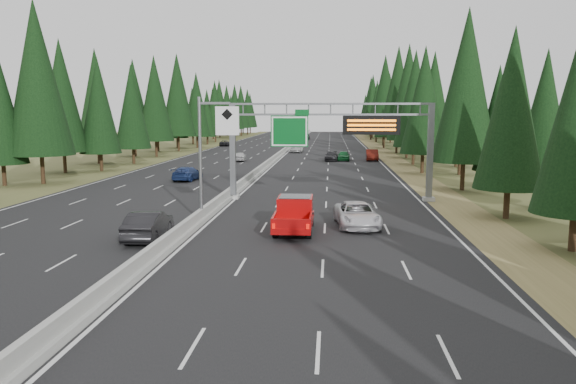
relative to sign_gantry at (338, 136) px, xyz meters
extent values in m
cube|color=black|center=(-8.92, 45.12, -5.23)|extent=(32.00, 260.00, 0.08)
cube|color=olive|center=(8.88, 45.12, -5.24)|extent=(3.60, 260.00, 0.06)
cube|color=#4F5728|center=(-26.72, 45.12, -5.24)|extent=(3.60, 260.00, 0.06)
cube|color=gray|center=(-8.92, 45.12, -5.04)|extent=(0.70, 260.00, 0.30)
cube|color=gray|center=(-8.92, 45.12, -4.64)|extent=(0.30, 260.00, 0.60)
cube|color=slate|center=(-8.57, 0.12, -1.29)|extent=(0.45, 0.45, 7.80)
cube|color=gray|center=(-8.57, 0.12, -5.04)|extent=(0.90, 0.90, 0.30)
cube|color=slate|center=(7.28, 0.12, -1.29)|extent=(0.45, 0.45, 7.80)
cube|color=gray|center=(7.28, 0.12, -5.04)|extent=(0.90, 0.90, 0.30)
cube|color=slate|center=(-0.64, 0.12, 2.53)|extent=(15.85, 0.35, 0.16)
cube|color=slate|center=(-0.64, 0.12, 1.69)|extent=(15.85, 0.35, 0.16)
cube|color=#054C19|center=(-3.92, -0.13, 0.36)|extent=(3.00, 0.10, 2.50)
cube|color=silver|center=(-3.92, -0.19, 0.36)|extent=(2.85, 0.02, 2.35)
cube|color=#054C19|center=(-2.92, -0.13, 1.86)|extent=(1.10, 0.10, 0.45)
cube|color=black|center=(2.58, -0.18, 0.86)|extent=(4.50, 0.40, 1.50)
cube|color=orange|center=(2.58, -0.40, 1.21)|extent=(3.80, 0.02, 0.18)
cube|color=orange|center=(2.58, -0.40, 0.86)|extent=(3.80, 0.02, 0.18)
cube|color=orange|center=(2.58, -0.40, 0.51)|extent=(3.80, 0.02, 0.18)
cylinder|color=slate|center=(-8.92, -9.88, -1.19)|extent=(0.20, 0.20, 8.00)
cube|color=gray|center=(-8.92, -9.88, -5.09)|extent=(0.50, 0.50, 0.20)
cube|color=slate|center=(-7.92, -9.88, 2.41)|extent=(2.00, 0.15, 0.15)
cube|color=silver|center=(-7.12, -10.00, 1.31)|extent=(1.50, 0.06, 1.80)
cylinder|color=black|center=(11.87, -15.87, -4.28)|extent=(0.40, 0.40, 1.97)
cylinder|color=black|center=(11.27, -6.80, -4.25)|extent=(0.40, 0.40, 2.04)
cone|color=black|center=(11.27, -6.80, 2.12)|extent=(4.58, 4.58, 10.69)
cylinder|color=black|center=(14.83, -2.91, -4.33)|extent=(0.40, 0.40, 1.87)
cone|color=black|center=(14.83, -2.91, 1.53)|extent=(4.22, 4.22, 9.84)
cylinder|color=black|center=(11.56, 7.34, -3.95)|extent=(0.40, 0.40, 2.64)
cone|color=black|center=(11.56, 7.34, 4.29)|extent=(5.94, 5.94, 13.85)
cylinder|color=black|center=(14.56, 7.66, -4.35)|extent=(0.40, 0.40, 1.83)
cone|color=black|center=(14.56, 7.66, 1.37)|extent=(4.12, 4.12, 9.61)
cylinder|color=black|center=(10.20, 21.87, -4.08)|extent=(0.40, 0.40, 2.38)
cone|color=black|center=(10.20, 21.87, 3.36)|extent=(5.35, 5.35, 12.49)
cylinder|color=black|center=(14.29, 20.83, -4.22)|extent=(0.40, 0.40, 2.10)
cone|color=black|center=(14.29, 20.83, 2.33)|extent=(4.71, 4.71, 11.00)
cylinder|color=black|center=(10.82, 33.59, -4.02)|extent=(0.40, 0.40, 2.51)
cone|color=black|center=(10.82, 33.59, 3.81)|extent=(5.64, 5.64, 13.15)
cylinder|color=black|center=(16.02, 30.68, -4.07)|extent=(0.40, 0.40, 2.41)
cone|color=black|center=(16.02, 30.68, 3.46)|extent=(5.42, 5.42, 12.64)
cylinder|color=black|center=(11.50, 45.56, -3.83)|extent=(0.40, 0.40, 2.87)
cone|color=black|center=(11.50, 45.56, 5.13)|extent=(6.46, 6.46, 15.07)
cylinder|color=black|center=(15.36, 44.95, -3.93)|extent=(0.40, 0.40, 2.67)
cone|color=black|center=(15.36, 44.95, 4.40)|extent=(6.00, 6.00, 14.01)
cylinder|color=black|center=(11.21, 57.08, -3.76)|extent=(0.40, 0.40, 3.03)
cone|color=black|center=(11.21, 57.08, 5.70)|extent=(6.81, 6.81, 15.89)
cylinder|color=black|center=(15.23, 57.08, -4.20)|extent=(0.40, 0.40, 2.14)
cone|color=black|center=(15.23, 57.08, 2.48)|extent=(4.81, 4.81, 11.23)
cylinder|color=black|center=(10.27, 71.57, -3.76)|extent=(0.40, 0.40, 3.02)
cone|color=black|center=(10.27, 71.57, 5.70)|extent=(6.81, 6.81, 15.88)
cylinder|color=black|center=(15.35, 72.00, -4.20)|extent=(0.40, 0.40, 2.13)
cone|color=black|center=(15.35, 72.00, 2.45)|extent=(4.79, 4.79, 11.18)
cylinder|color=black|center=(11.16, 82.64, -4.38)|extent=(0.40, 0.40, 1.79)
cone|color=black|center=(11.16, 82.64, 1.21)|extent=(4.02, 4.02, 9.38)
cylinder|color=black|center=(15.92, 84.30, -4.03)|extent=(0.40, 0.40, 2.48)
cone|color=black|center=(15.92, 84.30, 3.71)|extent=(5.57, 5.57, 13.00)
cylinder|color=black|center=(10.68, 96.50, -4.09)|extent=(0.40, 0.40, 2.36)
cone|color=black|center=(10.68, 96.50, 3.30)|extent=(5.32, 5.32, 12.41)
cylinder|color=black|center=(14.08, 95.28, -4.08)|extent=(0.40, 0.40, 2.38)
cone|color=black|center=(14.08, 95.28, 3.35)|extent=(5.35, 5.35, 12.48)
cylinder|color=black|center=(10.18, 108.28, -4.08)|extent=(0.40, 0.40, 2.38)
cone|color=black|center=(10.18, 108.28, 3.35)|extent=(5.35, 5.35, 12.48)
cylinder|color=black|center=(14.95, 108.87, -3.83)|extent=(0.40, 0.40, 2.87)
cone|color=black|center=(14.95, 108.87, 5.15)|extent=(6.47, 6.47, 15.09)
cylinder|color=black|center=(11.34, 119.81, -3.81)|extent=(0.40, 0.40, 2.92)
cone|color=black|center=(11.34, 119.81, 5.32)|extent=(6.57, 6.57, 15.33)
cylinder|color=black|center=(15.56, 118.68, -3.82)|extent=(0.40, 0.40, 2.90)
cone|color=black|center=(15.56, 118.68, 5.24)|extent=(6.52, 6.52, 15.22)
cylinder|color=black|center=(11.60, 131.70, -3.80)|extent=(0.40, 0.40, 2.94)
cone|color=black|center=(11.60, 131.70, 5.39)|extent=(6.62, 6.62, 15.44)
cylinder|color=black|center=(14.53, 132.61, -3.92)|extent=(0.40, 0.40, 2.70)
cone|color=black|center=(14.53, 132.61, 4.51)|extent=(6.07, 6.07, 14.17)
cylinder|color=black|center=(11.44, 145.95, -4.14)|extent=(0.40, 0.40, 2.25)
cone|color=black|center=(11.44, 145.95, 2.88)|extent=(5.06, 5.06, 11.81)
cylinder|color=black|center=(14.74, 147.04, -3.81)|extent=(0.40, 0.40, 2.91)
cone|color=black|center=(14.74, 147.04, 5.28)|extent=(6.55, 6.55, 15.27)
cylinder|color=black|center=(11.58, 158.18, -4.15)|extent=(0.40, 0.40, 2.23)
cone|color=black|center=(11.58, 158.18, 2.82)|extent=(5.02, 5.02, 11.71)
cylinder|color=black|center=(14.93, 157.91, -3.91)|extent=(0.40, 0.40, 2.72)
cone|color=black|center=(14.93, 157.91, 4.60)|extent=(6.12, 6.12, 14.29)
cylinder|color=black|center=(-29.55, 9.09, -3.81)|extent=(0.40, 0.40, 2.91)
cone|color=black|center=(-29.55, 9.09, 5.28)|extent=(6.55, 6.55, 15.28)
cylinder|color=black|center=(-32.62, 7.41, -4.19)|extent=(0.40, 0.40, 2.15)
cylinder|color=black|center=(-28.75, 21.75, -4.16)|extent=(0.40, 0.40, 2.22)
cone|color=black|center=(-28.75, 21.75, 2.76)|extent=(4.98, 4.98, 11.63)
cylinder|color=black|center=(-32.35, 19.60, -4.01)|extent=(0.40, 0.40, 2.53)
cone|color=black|center=(-32.35, 19.60, 3.89)|extent=(5.69, 5.69, 13.27)
cylinder|color=black|center=(-28.16, 31.54, -4.16)|extent=(0.40, 0.40, 2.21)
cone|color=black|center=(-28.16, 31.54, 2.74)|extent=(4.97, 4.97, 11.60)
cylinder|color=black|center=(-33.38, 32.03, -3.98)|extent=(0.40, 0.40, 2.57)
cone|color=black|center=(-33.38, 32.03, 4.06)|extent=(5.79, 5.79, 13.51)
cylinder|color=black|center=(-29.17, 45.10, -3.95)|extent=(0.40, 0.40, 2.63)
cone|color=black|center=(-29.17, 45.10, 4.26)|extent=(5.92, 5.92, 13.80)
cylinder|color=black|center=(-33.01, 46.00, -3.99)|extent=(0.40, 0.40, 2.55)
cone|color=black|center=(-33.01, 46.00, 3.98)|extent=(5.74, 5.74, 13.40)
cylinder|color=black|center=(-29.27, 59.16, -3.81)|extent=(0.40, 0.40, 2.91)
cone|color=black|center=(-29.27, 59.16, 5.28)|extent=(6.55, 6.55, 15.27)
cylinder|color=black|center=(-33.07, 58.63, -4.17)|extent=(0.40, 0.40, 2.20)
cone|color=black|center=(-33.07, 58.63, 2.71)|extent=(4.96, 4.96, 11.56)
cylinder|color=black|center=(-28.07, 69.06, -4.03)|extent=(0.40, 0.40, 2.47)
cone|color=black|center=(-28.07, 69.06, 3.69)|extent=(5.56, 5.56, 12.98)
cylinder|color=black|center=(-32.29, 69.19, -4.24)|extent=(0.40, 0.40, 2.06)
cone|color=black|center=(-32.29, 69.19, 2.22)|extent=(4.65, 4.65, 10.84)
cylinder|color=black|center=(-29.13, 83.46, -4.38)|extent=(0.40, 0.40, 1.77)
cone|color=black|center=(-29.13, 83.46, 1.15)|extent=(3.98, 3.98, 9.29)
cylinder|color=black|center=(-32.72, 84.23, -4.22)|extent=(0.40, 0.40, 2.09)
cone|color=black|center=(-32.72, 84.23, 2.32)|extent=(4.71, 4.71, 11.00)
cylinder|color=black|center=(-29.29, 93.36, -4.05)|extent=(0.40, 0.40, 2.43)
cone|color=black|center=(-29.29, 93.36, 3.56)|extent=(5.48, 5.48, 12.78)
cylinder|color=black|center=(-31.93, 96.28, -4.21)|extent=(0.40, 0.40, 2.11)
cone|color=black|center=(-31.93, 96.28, 2.39)|extent=(4.75, 4.75, 11.09)
cylinder|color=black|center=(-27.94, 108.29, -4.29)|extent=(0.40, 0.40, 1.96)
cone|color=black|center=(-27.94, 108.29, 1.82)|extent=(4.40, 4.40, 10.27)
cylinder|color=black|center=(-33.17, 109.19, -4.14)|extent=(0.40, 0.40, 2.26)
cone|color=black|center=(-33.17, 109.19, 2.93)|extent=(5.09, 5.09, 11.88)
cylinder|color=black|center=(-29.13, 121.37, -4.01)|extent=(0.40, 0.40, 2.52)
cone|color=black|center=(-29.13, 121.37, 3.86)|extent=(5.67, 5.67, 13.22)
cylinder|color=black|center=(-33.69, 121.23, -3.90)|extent=(0.40, 0.40, 2.74)
cone|color=black|center=(-33.69, 121.23, 4.65)|extent=(6.16, 6.16, 14.37)
cylinder|color=black|center=(-29.05, 132.42, -3.98)|extent=(0.40, 0.40, 2.57)
cone|color=black|center=(-29.05, 132.42, 4.04)|extent=(5.78, 5.78, 13.48)
cylinder|color=black|center=(-33.83, 133.80, -3.98)|extent=(0.40, 0.40, 2.58)
cone|color=black|center=(-33.83, 133.80, 4.09)|extent=(5.81, 5.81, 13.56)
cylinder|color=black|center=(-28.68, 143.99, -4.04)|extent=(0.40, 0.40, 2.46)
cone|color=black|center=(-28.68, 143.99, 3.66)|extent=(5.54, 5.54, 12.93)
cylinder|color=black|center=(-33.17, 144.58, -4.00)|extent=(0.40, 0.40, 2.54)
cone|color=black|center=(-33.17, 144.58, 3.92)|extent=(5.70, 5.70, 13.31)
cylinder|color=black|center=(-29.60, 156.46, -4.12)|extent=(0.40, 0.40, 2.30)
cone|color=black|center=(-29.60, 156.46, 3.08)|extent=(5.18, 5.18, 12.09)
cylinder|color=black|center=(-32.26, 156.74, -4.13)|extent=(0.40, 0.40, 2.28)
cone|color=black|center=(-32.26, 156.74, 2.98)|extent=(5.12, 5.12, 11.95)
imported|color=silver|center=(1.07, -10.71, -4.44)|extent=(2.99, 5.60, 1.50)
cylinder|color=black|center=(-3.64, -14.37, -4.75)|extent=(0.33, 0.87, 0.87)
cylinder|color=black|center=(-1.79, -14.37, -4.75)|extent=(0.33, 0.87, 0.87)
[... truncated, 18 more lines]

